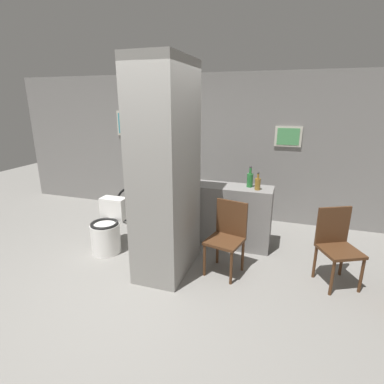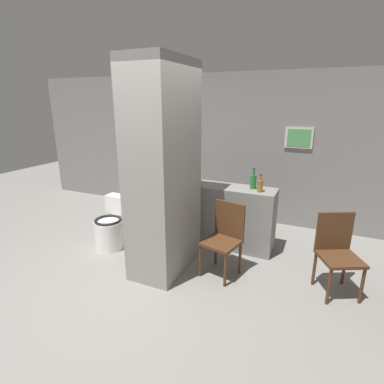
% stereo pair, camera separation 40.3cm
% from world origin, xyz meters
% --- Properties ---
extents(ground_plane, '(14.00, 14.00, 0.00)m').
position_xyz_m(ground_plane, '(0.00, 0.00, 0.00)').
color(ground_plane, gray).
extents(wall_back, '(8.00, 0.09, 2.60)m').
position_xyz_m(wall_back, '(-0.00, 2.63, 1.30)').
color(wall_back, gray).
rests_on(wall_back, ground_plane).
extents(pillar_center, '(0.61, 1.01, 2.60)m').
position_xyz_m(pillar_center, '(0.15, 0.50, 1.30)').
color(pillar_center, gray).
rests_on(pillar_center, ground_plane).
extents(counter_shelf, '(1.18, 0.44, 0.93)m').
position_xyz_m(counter_shelf, '(0.79, 1.43, 0.47)').
color(counter_shelf, gray).
rests_on(counter_shelf, ground_plane).
extents(toilet, '(0.42, 0.58, 0.75)m').
position_xyz_m(toilet, '(-0.87, 0.67, 0.32)').
color(toilet, white).
rests_on(toilet, ground_plane).
extents(chair_near_pillar, '(0.50, 0.50, 0.92)m').
position_xyz_m(chair_near_pillar, '(0.89, 0.67, 0.51)').
color(chair_near_pillar, '#4C2D19').
rests_on(chair_near_pillar, ground_plane).
extents(chair_by_doorway, '(0.56, 0.56, 0.92)m').
position_xyz_m(chair_by_doorway, '(2.18, 0.84, 0.51)').
color(chair_by_doorway, '#4C2D19').
rests_on(chair_by_doorway, ground_plane).
extents(bicycle, '(1.65, 0.42, 0.77)m').
position_xyz_m(bicycle, '(-0.48, 1.60, 0.37)').
color(bicycle, black).
rests_on(bicycle, ground_plane).
extents(bottle_tall, '(0.09, 0.09, 0.31)m').
position_xyz_m(bottle_tall, '(1.04, 1.47, 1.04)').
color(bottle_tall, '#267233').
rests_on(bottle_tall, counter_shelf).
extents(bottle_short, '(0.08, 0.08, 0.26)m').
position_xyz_m(bottle_short, '(1.16, 1.35, 1.02)').
color(bottle_short, olive).
rests_on(bottle_short, counter_shelf).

